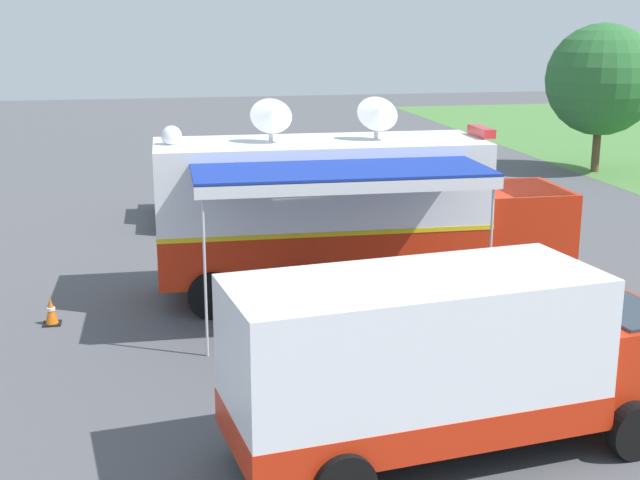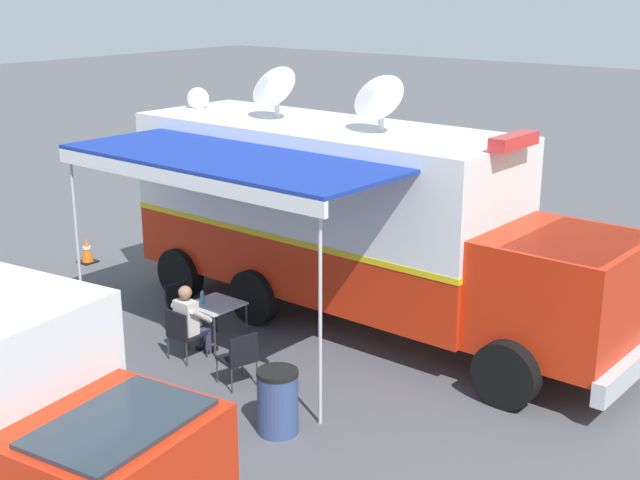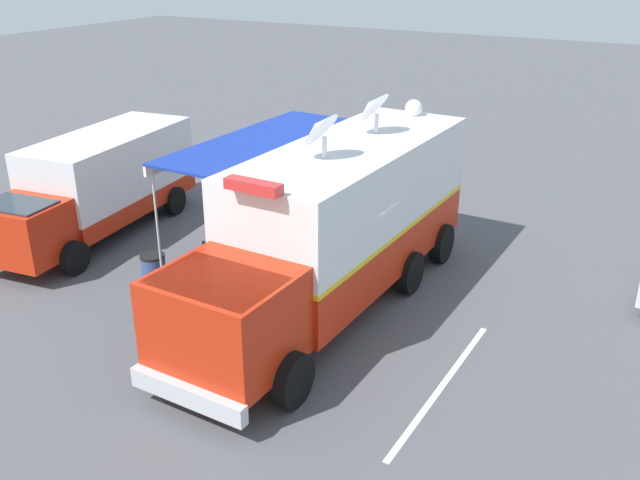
{
  "view_description": "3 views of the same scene",
  "coord_description": "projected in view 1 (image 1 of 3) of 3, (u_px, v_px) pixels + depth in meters",
  "views": [
    {
      "loc": [
        18.5,
        -3.74,
        6.14
      ],
      "look_at": [
        0.36,
        -0.07,
        1.35
      ],
      "focal_mm": 48.65,
      "sensor_mm": 36.0,
      "label": 1
    },
    {
      "loc": [
        11.86,
        9.38,
        5.9
      ],
      "look_at": [
        0.17,
        0.08,
        1.43
      ],
      "focal_mm": 48.58,
      "sensor_mm": 36.0,
      "label": 2
    },
    {
      "loc": [
        -6.52,
        13.02,
        7.48
      ],
      "look_at": [
        0.81,
        0.06,
        1.09
      ],
      "focal_mm": 38.74,
      "sensor_mm": 36.0,
      "label": 3
    }
  ],
  "objects": [
    {
      "name": "support_truck",
      "position": [
        447.0,
        362.0,
        12.27
      ],
      "size": [
        3.03,
        7.01,
        2.7
      ],
      "color": "white",
      "rests_on": "ground"
    },
    {
      "name": "folding_chair_beside_table",
      "position": [
        280.0,
        308.0,
        17.22
      ],
      "size": [
        0.49,
        0.49,
        0.87
      ],
      "color": "black",
      "rests_on": "ground"
    },
    {
      "name": "water_bottle",
      "position": [
        315.0,
        293.0,
        17.13
      ],
      "size": [
        0.07,
        0.07,
        0.22
      ],
      "color": "#4C99D8",
      "rests_on": "folding_table"
    },
    {
      "name": "lot_stripe",
      "position": [
        393.0,
        250.0,
        23.41
      ],
      "size": [
        0.22,
        4.8,
        0.01
      ],
      "primitive_type": "cube",
      "rotation": [
        0.0,
        0.0,
        -0.02
      ],
      "color": "silver",
      "rests_on": "ground"
    },
    {
      "name": "command_truck",
      "position": [
        353.0,
        209.0,
        19.42
      ],
      "size": [
        4.98,
        9.54,
        4.53
      ],
      "color": "red",
      "rests_on": "ground"
    },
    {
      "name": "tree_far_left",
      "position": [
        602.0,
        80.0,
        34.31
      ],
      "size": [
        4.41,
        4.41,
        5.9
      ],
      "color": "brown",
      "rests_on": "ground"
    },
    {
      "name": "traffic_cone",
      "position": [
        51.0,
        311.0,
        17.73
      ],
      "size": [
        0.36,
        0.36,
        0.58
      ],
      "color": "black",
      "rests_on": "ground"
    },
    {
      "name": "seated_responder",
      "position": [
        331.0,
        309.0,
        16.76
      ],
      "size": [
        0.67,
        0.56,
        1.25
      ],
      "color": "silver",
      "rests_on": "ground"
    },
    {
      "name": "ground_plane",
      "position": [
        320.0,
        293.0,
        19.81
      ],
      "size": [
        100.0,
        100.0,
        0.0
      ],
      "primitive_type": "plane",
      "color": "#515156"
    },
    {
      "name": "folding_table",
      "position": [
        322.0,
        298.0,
        17.32
      ],
      "size": [
        0.82,
        0.82,
        0.73
      ],
      "color": "silver",
      "rests_on": "ground"
    },
    {
      "name": "trash_bin",
      "position": [
        483.0,
        326.0,
        16.4
      ],
      "size": [
        0.57,
        0.57,
        0.91
      ],
      "color": "#384C7F",
      "rests_on": "ground"
    },
    {
      "name": "folding_chair_spare_by_truck",
      "position": [
        404.0,
        316.0,
        16.77
      ],
      "size": [
        0.59,
        0.59,
        0.87
      ],
      "color": "black",
      "rests_on": "ground"
    },
    {
      "name": "folding_chair_at_table",
      "position": [
        333.0,
        319.0,
        16.62
      ],
      "size": [
        0.49,
        0.49,
        0.87
      ],
      "color": "black",
      "rests_on": "ground"
    },
    {
      "name": "car_behind_truck",
      "position": [
        189.0,
        191.0,
        26.84
      ],
      "size": [
        4.23,
        2.07,
        1.76
      ],
      "color": "silver",
      "rests_on": "ground"
    }
  ]
}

